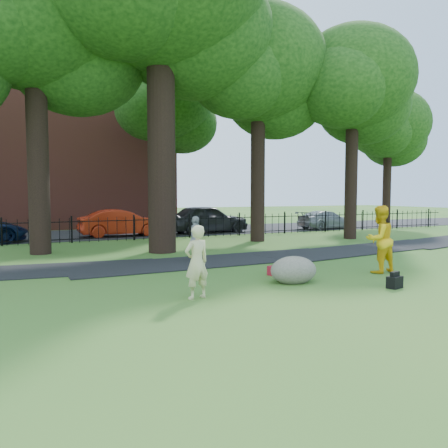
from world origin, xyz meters
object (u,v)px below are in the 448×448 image
woman (197,262)px  boulder (293,268)px  man (379,239)px  red_sedan (121,223)px

woman → boulder: 3.10m
man → red_sedan: size_ratio=0.44×
boulder → red_sedan: (-1.64, 14.47, 0.37)m
man → boulder: bearing=-0.3°
man → boulder: (-3.12, -0.12, -0.63)m
woman → man: size_ratio=0.82×
man → boulder: 3.18m
woman → man: man is taller
red_sedan → woman: bearing=172.9°
boulder → man: bearing=2.2°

